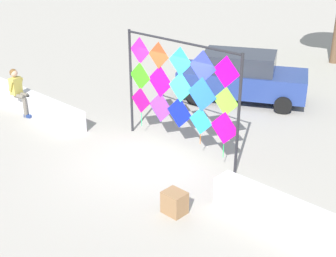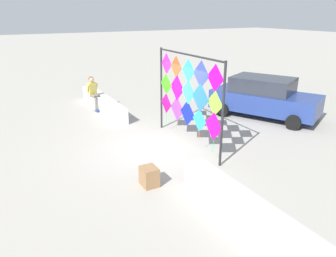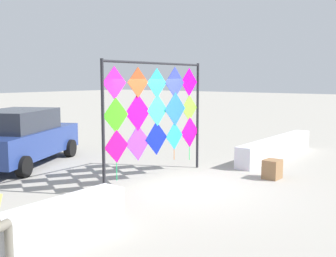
# 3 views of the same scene
# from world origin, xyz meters

# --- Properties ---
(ground) EXTENTS (120.00, 120.00, 0.00)m
(ground) POSITION_xyz_m (0.00, 0.00, 0.00)
(ground) COLOR #9E998E
(plaza_ledge_left) EXTENTS (4.77, 0.48, 0.63)m
(plaza_ledge_left) POSITION_xyz_m (-4.84, -0.21, 0.31)
(plaza_ledge_left) COLOR silver
(plaza_ledge_left) RESTS_ON ground
(plaza_ledge_right) EXTENTS (4.77, 0.48, 0.63)m
(plaza_ledge_right) POSITION_xyz_m (4.84, -0.21, 0.31)
(plaza_ledge_right) COLOR silver
(plaza_ledge_right) RESTS_ON ground
(kite_display_rack) EXTENTS (3.67, 0.09, 2.92)m
(kite_display_rack) POSITION_xyz_m (0.24, 0.98, 1.76)
(kite_display_rack) COLOR #232328
(kite_display_rack) RESTS_ON ground
(seated_vendor) EXTENTS (0.69, 0.56, 1.47)m
(seated_vendor) POSITION_xyz_m (-5.00, -0.54, 0.86)
(seated_vendor) COLOR #666056
(seated_vendor) RESTS_ON ground
(parked_car) EXTENTS (4.53, 3.48, 1.62)m
(parked_car) POSITION_xyz_m (-0.81, 5.27, 0.82)
(parked_car) COLOR navy
(parked_car) RESTS_ON ground
(cardboard_box_large) EXTENTS (0.46, 0.39, 0.48)m
(cardboard_box_large) POSITION_xyz_m (2.09, -1.24, 0.24)
(cardboard_box_large) COLOR olive
(cardboard_box_large) RESTS_ON ground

